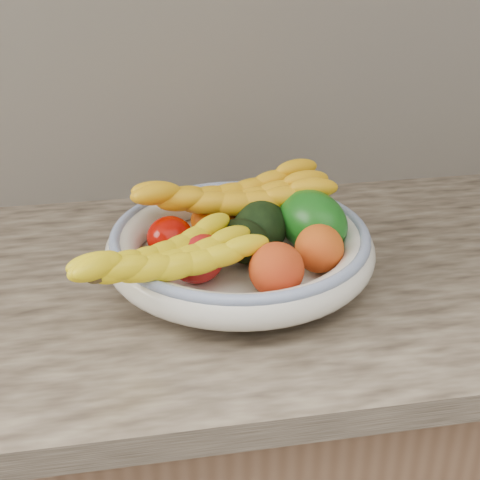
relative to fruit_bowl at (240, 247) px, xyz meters
name	(u,v)px	position (x,y,z in m)	size (l,w,h in m)	color
kitchen_counter	(238,475)	(0.00, 0.03, -0.48)	(2.44, 0.66, 1.40)	brown
fruit_bowl	(240,247)	(0.00, 0.00, 0.00)	(0.39, 0.39, 0.08)	silver
clementine_back_left	(209,221)	(-0.03, 0.08, 0.01)	(0.06, 0.06, 0.05)	#E95904
clementine_back_right	(250,212)	(0.03, 0.11, 0.01)	(0.05, 0.05, 0.05)	#FF5205
clementine_back_mid	(223,220)	(-0.01, 0.08, 0.01)	(0.05, 0.05, 0.05)	#F15705
tomato_left	(170,237)	(-0.10, 0.02, 0.01)	(0.07, 0.07, 0.06)	#A00700
tomato_near_left	(196,257)	(-0.07, -0.04, 0.01)	(0.08, 0.08, 0.07)	red
avocado_center	(244,241)	(0.00, -0.01, 0.02)	(0.06, 0.09, 0.06)	black
avocado_right	(261,225)	(0.04, 0.04, 0.02)	(0.08, 0.11, 0.08)	black
green_mango	(311,221)	(0.11, 0.01, 0.03)	(0.08, 0.13, 0.09)	#0F5410
peach_front	(276,270)	(0.03, -0.10, 0.02)	(0.07, 0.07, 0.07)	#DB5E17
peach_right	(319,249)	(0.10, -0.06, 0.02)	(0.07, 0.07, 0.07)	orange
banana_bunch_back	(232,202)	(0.00, 0.07, 0.04)	(0.32, 0.12, 0.09)	yellow
banana_bunch_front	(167,264)	(-0.11, -0.09, 0.03)	(0.28, 0.11, 0.08)	yellow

